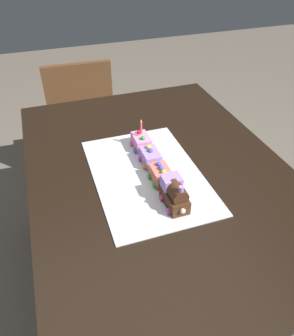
{
  "coord_description": "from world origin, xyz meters",
  "views": [
    {
      "loc": [
        -0.95,
        0.37,
        1.53
      ],
      "look_at": [
        -0.02,
        0.06,
        0.77
      ],
      "focal_mm": 35.13,
      "sensor_mm": 36.0,
      "label": 1
    }
  ],
  "objects": [
    {
      "name": "cake_car_gondola_bubblegum",
      "position": [
        0.16,
        0.02,
        0.77
      ],
      "size": [
        0.1,
        0.08,
        0.07
      ],
      "color": "pink",
      "rests_on": "cake_board"
    },
    {
      "name": "birthday_candle",
      "position": [
        0.16,
        0.02,
        0.85
      ],
      "size": [
        0.01,
        0.01,
        0.07
      ],
      "color": "#F24C59",
      "rests_on": "cake_car_gondola_bubblegum"
    },
    {
      "name": "cake_car_flatbed_lavender",
      "position": [
        0.04,
        0.02,
        0.77
      ],
      "size": [
        0.1,
        0.08,
        0.07
      ],
      "color": "#AD84E0",
      "rests_on": "cake_board"
    },
    {
      "name": "cake_locomotive",
      "position": [
        -0.21,
        0.02,
        0.79
      ],
      "size": [
        0.14,
        0.08,
        0.12
      ],
      "color": "#472816",
      "rests_on": "cake_board"
    },
    {
      "name": "cake_board",
      "position": [
        -0.02,
        0.06,
        0.74
      ],
      "size": [
        0.6,
        0.4,
        0.0
      ],
      "primitive_type": "cube",
      "color": "silver",
      "rests_on": "dining_table"
    },
    {
      "name": "ground_plane",
      "position": [
        0.0,
        0.0,
        0.0
      ],
      "size": [
        8.0,
        8.0,
        0.0
      ],
      "primitive_type": "plane",
      "color": "#6B6054"
    },
    {
      "name": "cake_car_hopper_coral",
      "position": [
        -0.08,
        0.02,
        0.77
      ],
      "size": [
        0.1,
        0.08,
        0.07
      ],
      "color": "#F27260",
      "rests_on": "cake_board"
    },
    {
      "name": "dining_table",
      "position": [
        0.0,
        0.0,
        0.63
      ],
      "size": [
        1.4,
        1.0,
        0.74
      ],
      "color": "black",
      "rests_on": "ground"
    },
    {
      "name": "chair",
      "position": [
        1.03,
        0.17,
        0.47
      ],
      "size": [
        0.41,
        0.41,
        0.86
      ],
      "rotation": [
        0.0,
        0.0,
        1.54
      ],
      "color": "brown",
      "rests_on": "ground"
    }
  ]
}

